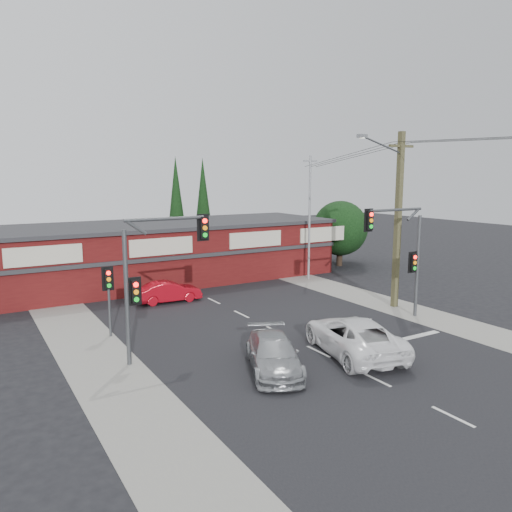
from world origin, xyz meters
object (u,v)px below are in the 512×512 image
white_suv (353,336)px  shop_building (156,252)px  utility_pole (397,214)px  silver_suv (274,354)px  red_sedan (169,292)px

white_suv → shop_building: bearing=-69.4°
shop_building → utility_pole: size_ratio=2.73×
silver_suv → shop_building: shop_building is taller
silver_suv → utility_pole: bearing=46.0°
red_sedan → utility_pole: utility_pole is taller
red_sedan → shop_building: bearing=-9.2°
white_suv → silver_suv: bearing=11.5°
white_suv → red_sedan: (-3.55, 12.49, -0.16)m
utility_pole → silver_suv: bearing=-158.1°
shop_building → utility_pole: bearing=-56.2°
silver_suv → shop_building: bearing=108.4°
silver_suv → red_sedan: size_ratio=1.20×
white_suv → utility_pole: utility_pole is taller
utility_pole → white_suv: bearing=-147.1°
red_sedan → utility_pole: (10.78, -7.80, 4.76)m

